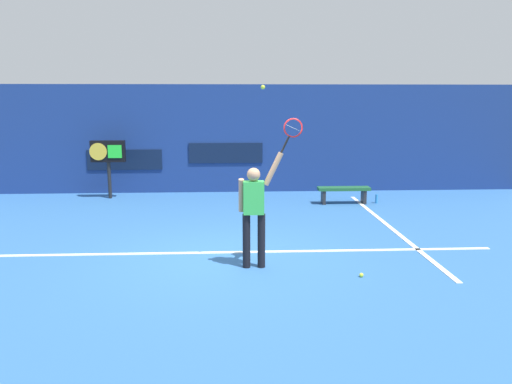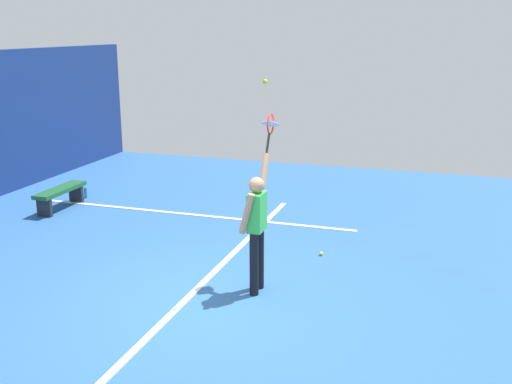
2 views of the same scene
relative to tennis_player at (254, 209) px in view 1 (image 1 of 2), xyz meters
name	(u,v)px [view 1 (image 1 of 2)]	position (x,y,z in m)	size (l,w,h in m)	color
ground_plane	(225,258)	(-0.50, 0.55, -1.01)	(18.00, 18.00, 0.00)	#2D609E
back_wall	(226,139)	(-0.50, 7.18, 0.59)	(18.00, 0.20, 3.20)	navy
sponsor_banner_center	(226,153)	(-0.50, 7.06, 0.17)	(2.20, 0.03, 0.60)	#0C1933
sponsor_banner_portside	(125,160)	(-3.50, 7.06, -0.01)	(2.20, 0.03, 0.60)	#0C1933
court_baseline	(225,252)	(-0.50, 0.84, -1.00)	(10.00, 0.10, 0.01)	white
court_sideline	(390,227)	(3.12, 2.55, -1.00)	(0.10, 7.00, 0.01)	white
tennis_player	(254,209)	(0.00, 0.00, 0.00)	(0.73, 0.31, 1.95)	black
tennis_racket	(292,130)	(0.62, 0.00, 1.30)	(0.42, 0.27, 0.62)	black
tennis_ball	(263,87)	(0.14, -0.07, 1.97)	(0.07, 0.07, 0.07)	#CCE033
scoreboard_clock	(108,154)	(-3.79, 6.26, 0.26)	(0.96, 0.20, 1.64)	black
court_bench	(344,191)	(2.67, 5.17, -0.67)	(1.40, 0.36, 0.45)	#1E592D
water_bottle	(377,199)	(3.57, 5.17, -0.89)	(0.07, 0.07, 0.24)	#338CD8
spare_ball	(361,275)	(1.68, -0.58, -0.98)	(0.07, 0.07, 0.07)	#CCE033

